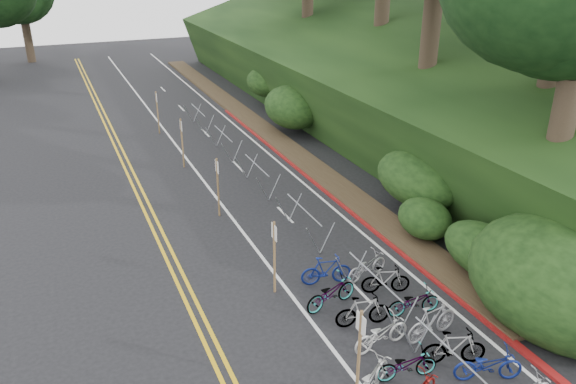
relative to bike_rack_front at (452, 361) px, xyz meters
name	(u,v)px	position (x,y,z in m)	size (l,w,h in m)	color
road_markings	(227,225)	(-2.34, 10.76, -0.83)	(7.47, 80.00, 0.01)	gold
red_curb	(320,186)	(2.73, 12.66, -0.78)	(0.25, 28.00, 0.10)	maroon
embankment	(378,85)	(9.99, 19.70, 1.74)	(14.30, 48.14, 9.11)	black
bike_rack_front	(452,361)	(0.00, 0.00, 0.00)	(1.12, 3.04, 1.13)	gray
bike_racks_rest	(257,171)	(0.03, 13.66, 0.02)	(1.14, 23.00, 1.17)	gray
signpost_near	(359,352)	(-2.34, 0.52, 0.67)	(0.08, 0.40, 2.64)	brown
signposts_rest	(198,159)	(-2.37, 14.66, 0.60)	(0.08, 18.40, 2.50)	brown
bike_front	(370,379)	(-1.90, 0.63, -0.37)	(1.74, 0.61, 0.91)	beige
bike_valet	(420,343)	(-0.01, 1.24, -0.36)	(3.41, 9.62, 1.09)	#144C1E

